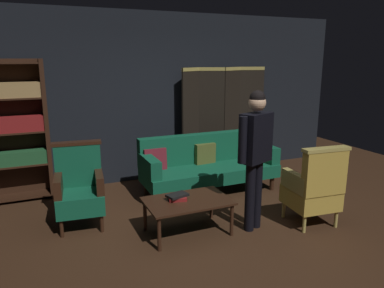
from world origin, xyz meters
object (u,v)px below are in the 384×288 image
(folding_screen, at_px, (222,118))
(armchair_gilt_accent, at_px, (314,188))
(coffee_table, at_px, (188,204))
(book_red_leather, at_px, (177,198))
(velvet_couch, at_px, (207,163))
(standing_figure, at_px, (255,148))
(bookshelf, at_px, (15,128))
(armchair_wing_left, at_px, (80,188))
(book_black_cloth, at_px, (177,195))

(folding_screen, bearing_deg, armchair_gilt_accent, -90.07)
(coffee_table, distance_m, book_red_leather, 0.14)
(armchair_gilt_accent, bearing_deg, book_red_leather, 163.97)
(velvet_couch, distance_m, armchair_gilt_accent, 1.77)
(velvet_couch, xyz_separation_m, standing_figure, (-0.07, -1.43, 0.57))
(bookshelf, bearing_deg, armchair_wing_left, -59.70)
(standing_figure, xyz_separation_m, book_red_leather, (-0.89, 0.27, -0.58))
(bookshelf, relative_size, book_black_cloth, 8.33)
(velvet_couch, relative_size, armchair_wing_left, 2.04)
(bookshelf, height_order, armchair_gilt_accent, bookshelf)
(coffee_table, bearing_deg, standing_figure, -14.93)
(armchair_wing_left, bearing_deg, coffee_table, -33.49)
(armchair_wing_left, bearing_deg, armchair_gilt_accent, -23.57)
(standing_figure, bearing_deg, coffee_table, 165.07)
(armchair_wing_left, height_order, book_black_cloth, armchair_wing_left)
(armchair_gilt_accent, relative_size, book_black_cloth, 4.22)
(bookshelf, bearing_deg, book_black_cloth, -47.59)
(bookshelf, xyz_separation_m, coffee_table, (1.85, -1.96, -0.71))
(standing_figure, bearing_deg, bookshelf, 140.43)
(bookshelf, distance_m, armchair_gilt_accent, 4.18)
(velvet_couch, bearing_deg, book_black_cloth, -129.55)
(coffee_table, relative_size, armchair_gilt_accent, 0.96)
(velvet_couch, distance_m, standing_figure, 1.54)
(folding_screen, xyz_separation_m, armchair_wing_left, (-2.68, -1.30, -0.50))
(bookshelf, bearing_deg, standing_figure, -39.57)
(armchair_wing_left, distance_m, standing_figure, 2.21)
(folding_screen, height_order, standing_figure, folding_screen)
(velvet_couch, relative_size, armchair_gilt_accent, 2.04)
(armchair_gilt_accent, xyz_separation_m, book_red_leather, (-1.64, 0.47, -0.05))
(velvet_couch, bearing_deg, armchair_gilt_accent, -67.34)
(book_red_leather, height_order, book_black_cloth, book_black_cloth)
(book_black_cloth, bearing_deg, standing_figure, -16.75)
(folding_screen, height_order, bookshelf, bookshelf)
(bookshelf, relative_size, armchair_gilt_accent, 1.97)
(folding_screen, distance_m, book_black_cloth, 2.64)
(bookshelf, height_order, coffee_table, bookshelf)
(armchair_gilt_accent, xyz_separation_m, armchair_wing_left, (-2.68, 1.17, 0.00))
(coffee_table, bearing_deg, velvet_couch, 55.09)
(velvet_couch, height_order, standing_figure, standing_figure)
(velvet_couch, bearing_deg, folding_screen, 50.57)
(bookshelf, distance_m, book_red_leather, 2.66)
(armchair_wing_left, xyz_separation_m, standing_figure, (1.92, -0.96, 0.54))
(standing_figure, relative_size, book_black_cloth, 6.91)
(armchair_gilt_accent, xyz_separation_m, book_black_cloth, (-1.64, 0.47, -0.01))
(book_red_leather, xyz_separation_m, book_black_cloth, (0.00, 0.00, 0.04))
(coffee_table, relative_size, book_red_leather, 4.84)
(standing_figure, height_order, book_red_leather, standing_figure)
(bookshelf, height_order, armchair_wing_left, bookshelf)
(book_black_cloth, bearing_deg, folding_screen, 50.50)
(velvet_couch, distance_m, book_black_cloth, 1.51)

